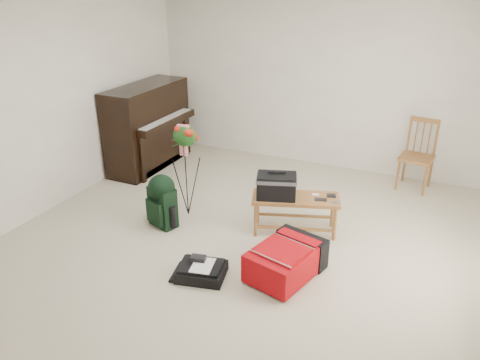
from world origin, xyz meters
The scene contains 11 objects.
floor centered at (0.00, 0.00, 0.00)m, with size 5.00×5.50×0.01m, color beige.
ceiling centered at (0.00, 0.00, 2.50)m, with size 5.00×5.50×0.01m, color white.
wall_back centered at (0.00, 2.75, 1.25)m, with size 5.00×0.04×2.50m, color white.
wall_left centered at (-2.50, 0.00, 1.25)m, with size 0.04×5.50×2.50m, color white.
piano centered at (-2.19, 1.60, 0.60)m, with size 0.71×1.50×1.25m.
bench centered at (0.34, 0.57, 0.53)m, with size 1.05×0.68×0.75m.
dining_chair centered at (1.60, 2.43, 0.47)m, with size 0.47×0.47×0.96m.
red_suitcase centered at (0.70, -0.23, 0.17)m, with size 0.68×0.87×0.33m.
black_duffel centered at (-0.04, -0.65, 0.07)m, with size 0.53×0.46×0.19m.
green_backpack centered at (-0.95, 0.06, 0.35)m, with size 0.37×0.34×0.64m.
flower_stand centered at (-0.83, 0.43, 0.58)m, with size 0.40×0.40×1.19m.
Camera 1 is at (1.90, -3.97, 2.73)m, focal length 35.00 mm.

